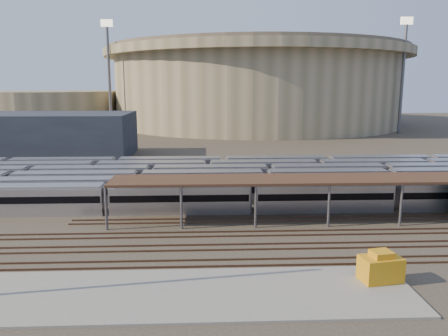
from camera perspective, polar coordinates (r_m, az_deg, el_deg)
The scene contains 12 objects.
ground at distance 50.07m, azimuth -6.28°, elevation -8.36°, with size 420.00×420.00×0.00m, color #383026.
apron at distance 37.04m, azimuth -15.89°, elevation -15.71°, with size 50.00×9.00×0.20m, color gray.
subway_trains at distance 67.60m, azimuth -7.89°, elevation -1.77°, with size 127.92×23.90×3.60m.
inspection_shed at distance 55.66m, azimuth 17.13°, elevation -1.51°, with size 60.30×6.00×5.30m.
empty_tracks at distance 45.36m, azimuth -6.69°, elevation -10.33°, with size 170.00×9.62×0.18m.
stadium at distance 188.44m, azimuth 4.19°, elevation 10.79°, with size 124.00×124.00×32.50m.
secondary_arena at distance 188.43m, azimuth -22.31°, elevation 7.13°, with size 56.00×56.00×14.00m, color gray.
service_building at distance 109.76m, azimuth -22.99°, elevation 3.98°, with size 42.00×20.00×10.00m, color #1E232D.
floodlight_0 at distance 160.76m, azimuth -14.79°, elevation 11.96°, with size 4.00×1.00×38.40m.
floodlight_2 at distance 161.63m, azimuth 22.34°, elevation 11.51°, with size 4.00×1.00×38.40m.
floodlight_3 at distance 207.68m, azimuth -6.31°, elevation 11.90°, with size 4.00×1.00×38.40m.
yellow_equipment at distance 39.72m, azimuth 19.76°, elevation -12.27°, with size 3.32×2.08×2.08m, color #C58612.
Camera 1 is at (3.38, -47.20, 16.37)m, focal length 35.00 mm.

